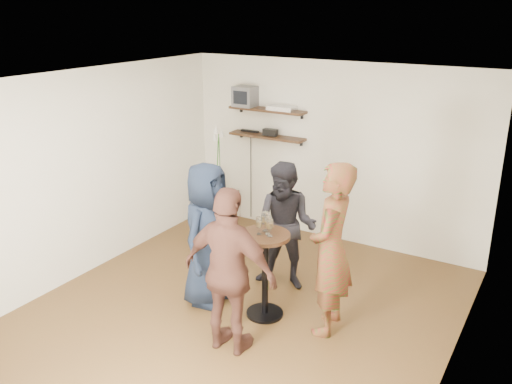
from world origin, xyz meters
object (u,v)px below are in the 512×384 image
person_plaid (331,249)px  drinks_table (265,264)px  person_brown (230,272)px  side_table (219,198)px  person_dark (286,227)px  person_navy (207,234)px  dvd_deck (282,108)px  crt_monitor (246,96)px  radio (270,132)px

person_plaid → drinks_table: bearing=-90.0°
person_brown → side_table: bearing=-55.2°
side_table → person_dark: (1.79, -1.18, 0.33)m
drinks_table → person_dark: bearing=99.6°
person_navy → side_table: bearing=26.3°
drinks_table → person_dark: person_dark is taller
side_table → person_dark: 2.17m
dvd_deck → side_table: (-0.89, -0.36, -1.43)m
crt_monitor → drinks_table: (1.64, -2.26, -1.38)m
radio → person_brown: size_ratio=0.13×
person_dark → person_navy: bearing=-137.4°
radio → drinks_table: radio is taller
dvd_deck → person_brown: 3.32m
dvd_deck → person_brown: size_ratio=0.23×
dvd_deck → radio: size_ratio=1.82×
drinks_table → person_navy: person_navy is taller
crt_monitor → radio: 0.66m
drinks_table → person_dark: (-0.12, 0.71, 0.16)m
radio → person_plaid: 2.94m
crt_monitor → person_dark: 2.49m
person_dark → person_plaid: bearing=-45.2°
person_navy → person_brown: size_ratio=0.98×
radio → person_plaid: (1.93, -2.14, -0.59)m
side_table → person_dark: bearing=-33.4°
person_brown → person_dark: bearing=-86.0°
side_table → radio: bearing=27.7°
person_plaid → person_navy: size_ratio=1.10×
crt_monitor → person_plaid: 3.36m
radio → person_plaid: bearing=-48.0°
drinks_table → person_plaid: (0.71, 0.12, 0.30)m
dvd_deck → drinks_table: size_ratio=0.40×
side_table → person_navy: 2.32m
radio → person_brown: (1.23, -2.98, -0.66)m
radio → dvd_deck: bearing=0.0°
person_dark → drinks_table: bearing=-90.0°
person_dark → person_navy: size_ratio=0.94×
side_table → person_plaid: 3.20m
drinks_table → person_brown: (0.02, -0.72, 0.22)m
radio → person_navy: person_navy is taller
drinks_table → person_plaid: person_plaid is taller
crt_monitor → person_navy: bearing=-68.3°
dvd_deck → person_brown: (1.04, -2.98, -1.04)m
crt_monitor → person_dark: (1.52, -1.54, -1.23)m
person_plaid → person_brown: bearing=-48.8°
person_navy → person_brown: person_brown is taller
crt_monitor → side_table: (-0.26, -0.36, -1.55)m
person_navy → crt_monitor: bearing=16.8°
side_table → person_brown: person_brown is taller
crt_monitor → person_navy: 2.76m
dvd_deck → person_navy: bearing=-82.6°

